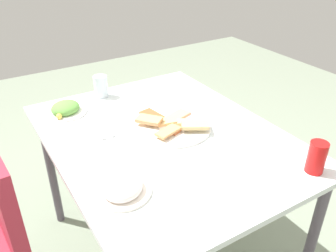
{
  "coord_description": "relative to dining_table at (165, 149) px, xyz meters",
  "views": [
    {
      "loc": [
        -1.12,
        0.67,
        1.53
      ],
      "look_at": [
        0.01,
        -0.02,
        0.76
      ],
      "focal_mm": 37.94,
      "sensor_mm": 36.0,
      "label": 1
    }
  ],
  "objects": [
    {
      "name": "salad_plate_rice",
      "position": [
        0.42,
        0.3,
        0.09
      ],
      "size": [
        0.2,
        0.2,
        0.06
      ],
      "color": "white",
      "rests_on": "dining_table"
    },
    {
      "name": "drinking_glass",
      "position": [
        0.51,
        0.08,
        0.13
      ],
      "size": [
        0.07,
        0.07,
        0.11
      ],
      "primitive_type": "cylinder",
      "color": "silver",
      "rests_on": "dining_table"
    },
    {
      "name": "fork",
      "position": [
        0.18,
        0.17,
        0.08
      ],
      "size": [
        0.18,
        0.07,
        0.0
      ],
      "primitive_type": "cube",
      "rotation": [
        0.0,
        0.0,
        -0.32
      ],
      "color": "silver",
      "rests_on": "paper_napkin"
    },
    {
      "name": "ground_plane",
      "position": [
        0.0,
        0.0,
        -0.66
      ],
      "size": [
        6.0,
        6.0,
        0.0
      ],
      "primitive_type": "plane",
      "color": "gray"
    },
    {
      "name": "dining_table",
      "position": [
        0.0,
        0.0,
        0.0
      ],
      "size": [
        1.19,
        0.93,
        0.73
      ],
      "color": "white",
      "rests_on": "ground_plane"
    },
    {
      "name": "salad_plate_greens",
      "position": [
        -0.25,
        0.32,
        0.1
      ],
      "size": [
        0.21,
        0.2,
        0.06
      ],
      "color": "white",
      "rests_on": "dining_table"
    },
    {
      "name": "spoon",
      "position": [
        0.18,
        0.21,
        0.08
      ],
      "size": [
        0.18,
        0.09,
        0.0
      ],
      "primitive_type": "cube",
      "rotation": [
        0.0,
        0.0,
        -0.4
      ],
      "color": "silver",
      "rests_on": "paper_napkin"
    },
    {
      "name": "soda_can",
      "position": [
        -0.5,
        -0.33,
        0.13
      ],
      "size": [
        0.09,
        0.09,
        0.12
      ],
      "primitive_type": "cylinder",
      "rotation": [
        0.0,
        0.0,
        5.08
      ],
      "color": "red",
      "rests_on": "dining_table"
    },
    {
      "name": "pide_platter",
      "position": [
        0.04,
        -0.06,
        0.09
      ],
      "size": [
        0.36,
        0.35,
        0.04
      ],
      "color": "white",
      "rests_on": "dining_table"
    },
    {
      "name": "paper_napkin",
      "position": [
        0.18,
        0.19,
        0.08
      ],
      "size": [
        0.13,
        0.13,
        0.0
      ],
      "primitive_type": "cube",
      "rotation": [
        0.0,
        0.0,
        0.02
      ],
      "color": "white",
      "rests_on": "dining_table"
    }
  ]
}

